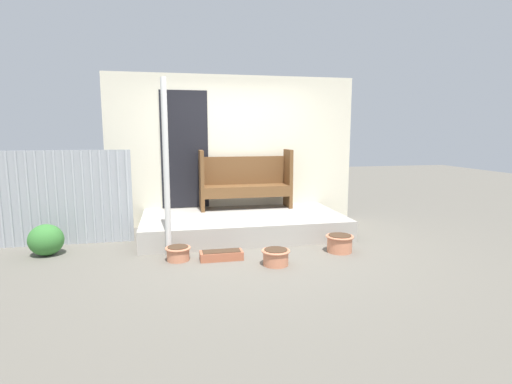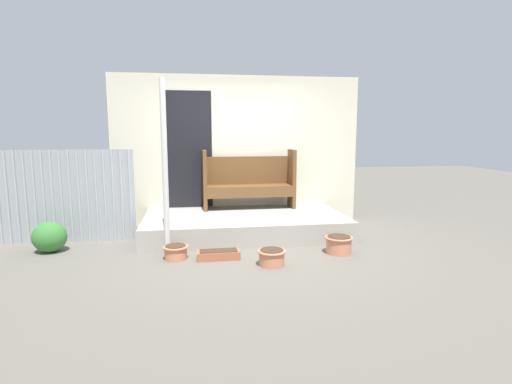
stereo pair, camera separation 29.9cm
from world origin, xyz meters
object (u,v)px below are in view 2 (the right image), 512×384
at_px(flower_pot_left, 176,251).
at_px(shrub_by_fence, 50,237).
at_px(planter_box_rect, 219,255).
at_px(flower_pot_right, 339,244).
at_px(flower_pot_middle, 272,257).
at_px(support_post, 165,169).
at_px(bench, 249,179).

xyz_separation_m(flower_pot_left, shrub_by_fence, (-1.71, 0.58, 0.11)).
bearing_deg(planter_box_rect, flower_pot_right, -0.01).
bearing_deg(flower_pot_left, flower_pot_middle, -20.08).
bearing_deg(flower_pot_left, flower_pot_right, -2.25).
relative_size(support_post, planter_box_rect, 4.20).
distance_m(bench, planter_box_rect, 2.04).
bearing_deg(flower_pot_middle, flower_pot_left, 159.92).
xyz_separation_m(flower_pot_middle, flower_pot_right, (1.00, 0.35, 0.02)).
bearing_deg(shrub_by_fence, support_post, -12.23).
xyz_separation_m(support_post, flower_pot_left, (0.12, -0.23, -1.06)).
bearing_deg(flower_pot_right, flower_pot_middle, -160.83).
xyz_separation_m(flower_pot_left, flower_pot_right, (2.18, -0.09, 0.03)).
distance_m(support_post, planter_box_rect, 1.32).
height_order(support_post, flower_pot_middle, support_post).
bearing_deg(planter_box_rect, shrub_by_fence, 163.63).
distance_m(flower_pot_left, flower_pot_middle, 1.26).
distance_m(support_post, flower_pot_middle, 1.79).
distance_m(bench, flower_pot_left, 2.19).
height_order(flower_pot_left, flower_pot_right, flower_pot_right).
xyz_separation_m(support_post, planter_box_rect, (0.66, -0.32, -1.10)).
bearing_deg(shrub_by_fence, flower_pot_middle, -19.24).
bearing_deg(support_post, bench, 48.19).
height_order(support_post, shrub_by_fence, support_post).
bearing_deg(planter_box_rect, flower_pot_left, 171.14).
height_order(flower_pot_right, shrub_by_fence, shrub_by_fence).
xyz_separation_m(bench, shrub_by_fence, (-2.91, -1.12, -0.61)).
relative_size(support_post, shrub_by_fence, 5.15).
bearing_deg(support_post, flower_pot_right, -7.90).
relative_size(flower_pot_left, flower_pot_middle, 0.92).
bearing_deg(shrub_by_fence, flower_pot_right, -9.69).
distance_m(flower_pot_right, planter_box_rect, 1.63).
bearing_deg(support_post, flower_pot_middle, -27.12).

